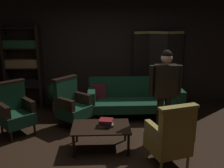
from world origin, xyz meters
TOP-DOWN VIEW (x-y plane):
  - ground_plane at (0.00, 0.00)m, footprint 10.00×10.00m
  - back_wall at (0.00, 2.45)m, footprint 7.20×0.10m
  - folding_screen at (1.23, 2.24)m, footprint 1.30×0.22m
  - bookshelf at (-2.15, 2.19)m, footprint 0.90×0.32m
  - velvet_couch at (0.55, 1.45)m, footprint 2.12×0.78m
  - coffee_table at (-0.23, -0.03)m, footprint 1.00×0.64m
  - armchair_gilt_accent at (0.82, -0.61)m, footprint 0.72×0.72m
  - armchair_wing_left at (-1.90, 0.64)m, footprint 0.81×0.81m
  - armchair_wing_right at (-0.84, 0.95)m, footprint 0.81×0.81m
  - standing_figure at (0.92, 0.22)m, footprint 0.59×0.24m
  - potted_plant at (-1.28, 1.83)m, footprint 0.47×0.47m
  - book_tan_leather at (-0.14, -0.02)m, footprint 0.25×0.15m
  - book_navy_cloth at (-0.14, -0.02)m, footprint 0.25×0.23m
  - book_red_leather at (-0.14, -0.02)m, footprint 0.26×0.23m

SIDE VIEW (x-z plane):
  - ground_plane at x=0.00m, z-range 0.00..0.00m
  - coffee_table at x=-0.23m, z-range 0.16..0.58m
  - potted_plant at x=-1.28m, z-range 0.06..0.82m
  - book_tan_leather at x=-0.14m, z-range 0.42..0.46m
  - velvet_couch at x=0.55m, z-range 0.01..0.89m
  - book_navy_cloth at x=-0.14m, z-range 0.46..0.50m
  - armchair_gilt_accent at x=0.82m, z-range -0.03..1.01m
  - armchair_wing_left at x=-1.90m, z-range -0.03..1.01m
  - armchair_wing_right at x=-0.84m, z-range -0.03..1.01m
  - book_red_leather at x=-0.14m, z-range 0.50..0.54m
  - folding_screen at x=1.23m, z-range 0.04..1.94m
  - standing_figure at x=0.92m, z-range 0.17..1.88m
  - bookshelf at x=-2.15m, z-range 0.04..2.09m
  - back_wall at x=0.00m, z-range 0.00..2.80m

